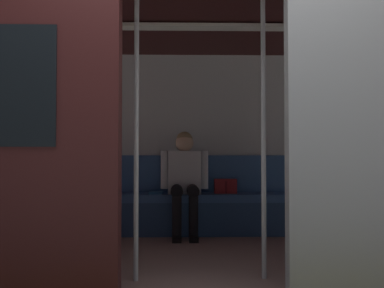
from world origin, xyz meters
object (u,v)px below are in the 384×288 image
Objects in this scene: handbag at (225,186)px; grab_pole_door at (136,134)px; grab_pole_far at (263,134)px; train_car at (189,90)px; book at (156,193)px; bench_seat at (194,203)px; person_seated at (185,175)px.

grab_pole_door is (0.85, 2.00, 0.51)m from handbag.
grab_pole_door is 1.00× the size of grab_pole_far.
train_car is 2.98× the size of grab_pole_far.
handbag is at bearing -172.28° from book.
bench_seat is at bearing -94.07° from train_car.
train_car is 24.62× the size of handbag.
person_seated reaches higher than book.
bench_seat is 0.43m from handbag.
person_seated is at bearing -72.48° from grab_pole_far.
train_car is 2.63× the size of bench_seat.
grab_pole_door is at bearing 79.00° from person_seated.
train_car is 1.59m from bench_seat.
grab_pole_door reaches higher than book.
person_seated is at bearing 172.26° from book.
grab_pole_door is (0.47, 1.93, 0.71)m from bench_seat.
handbag is 2.23m from grab_pole_door.
train_car is 1.08m from grab_pole_far.
person_seated is (0.03, -1.02, -0.84)m from train_car.
person_seated is 4.63× the size of handbag.
grab_pole_far is at bearing 92.83° from handbag.
handbag is at bearing -111.55° from train_car.
grab_pole_far is (-0.94, -0.04, 0.00)m from grab_pole_door.
bench_seat is 1.13× the size of grab_pole_far.
grab_pole_door reaches higher than bench_seat.
bench_seat is 11.07× the size of book.
grab_pole_far is at bearing 107.52° from person_seated.
grab_pole_far reaches higher than person_seated.
person_seated is 1.96m from grab_pole_far.
book is at bearing -71.82° from train_car.
train_car reaches higher than person_seated.
handbag is 0.12× the size of grab_pole_door.
book is (0.33, -0.07, -0.20)m from person_seated.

